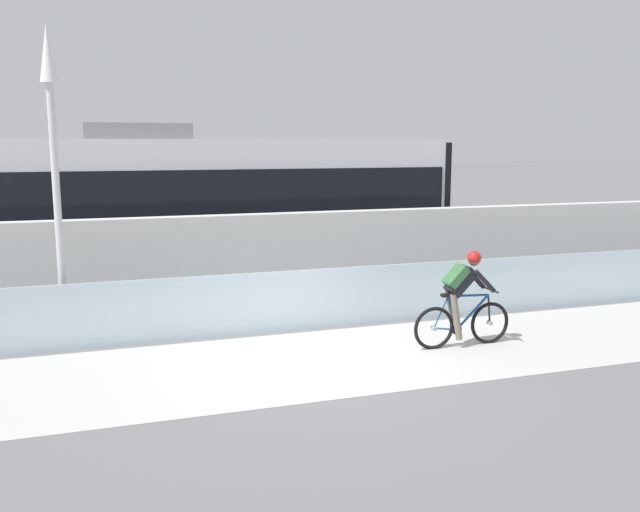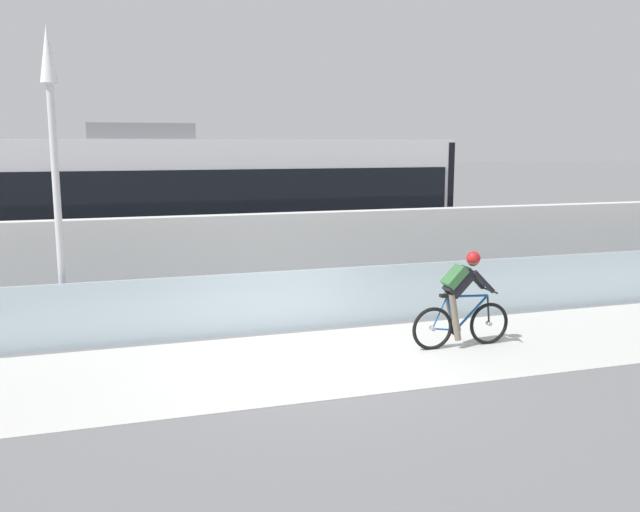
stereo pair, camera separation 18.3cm
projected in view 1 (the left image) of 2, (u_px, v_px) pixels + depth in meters
ground_plane at (315, 362)px, 10.46m from camera, size 200.00×200.00×0.00m
bike_path_deck at (315, 361)px, 10.46m from camera, size 32.00×3.20×0.01m
glass_parapet at (284, 301)px, 12.10m from camera, size 32.00×0.05×1.10m
concrete_barrier_wall at (260, 261)px, 13.72m from camera, size 32.00×0.36×1.95m
tram_rail_near at (237, 284)px, 16.21m from camera, size 32.00×0.08×0.01m
tram_rail_far at (227, 273)px, 17.55m from camera, size 32.00×0.08×0.01m
tram at (224, 204)px, 16.52m from camera, size 11.06×2.54×3.81m
cyclist_on_bike at (463, 300)px, 11.12m from camera, size 1.77×0.58×1.61m
lamp_post_antenna at (54, 147)px, 10.79m from camera, size 0.28×0.28×5.20m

